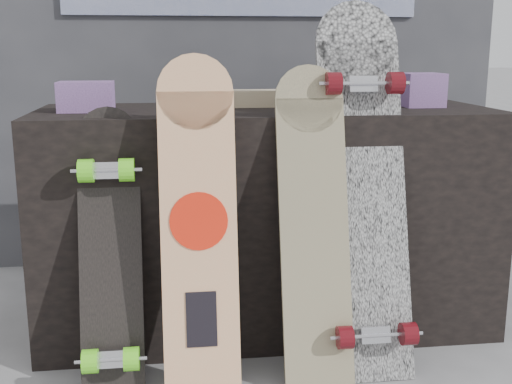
{
  "coord_description": "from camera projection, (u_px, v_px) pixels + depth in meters",
  "views": [
    {
      "loc": [
        -0.33,
        -1.75,
        1.01
      ],
      "look_at": [
        -0.08,
        0.2,
        0.57
      ],
      "focal_mm": 45.0,
      "sensor_mm": 36.0,
      "label": 1
    }
  ],
  "objects": [
    {
      "name": "longboard_celtic",
      "position": [
        314.0,
        215.0,
        1.96
      ],
      "size": [
        0.21,
        0.28,
        0.96
      ],
      "rotation": [
        -0.27,
        0.0,
        0.0
      ],
      "color": "beige",
      "rests_on": "ground"
    },
    {
      "name": "longboard_cascadia",
      "position": [
        364.0,
        180.0,
        2.02
      ],
      "size": [
        0.27,
        0.4,
        1.16
      ],
      "rotation": [
        -0.29,
        0.0,
        0.0
      ],
      "color": "silver",
      "rests_on": "ground"
    },
    {
      "name": "merch_box_small",
      "position": [
        421.0,
        90.0,
        2.33
      ],
      "size": [
        0.14,
        0.14,
        0.12
      ],
      "primitive_type": "cube",
      "color": "#553670",
      "rests_on": "vendor_table"
    },
    {
      "name": "merch_box_flat",
      "position": [
        262.0,
        98.0,
        2.33
      ],
      "size": [
        0.22,
        0.1,
        0.06
      ],
      "primitive_type": "cube",
      "color": "#D1B78C",
      "rests_on": "vendor_table"
    },
    {
      "name": "booth",
      "position": [
        241.0,
        28.0,
        3.01
      ],
      "size": [
        2.4,
        0.22,
        2.2
      ],
      "color": "#34353A",
      "rests_on": "ground"
    },
    {
      "name": "merch_box_purple",
      "position": [
        86.0,
        97.0,
        2.14
      ],
      "size": [
        0.18,
        0.12,
        0.1
      ],
      "primitive_type": "cube",
      "color": "#553670",
      "rests_on": "vendor_table"
    },
    {
      "name": "skateboard_dark",
      "position": [
        110.0,
        246.0,
        1.93
      ],
      "size": [
        0.19,
        0.31,
        0.84
      ],
      "rotation": [
        -0.28,
        0.0,
        0.0
      ],
      "color": "black",
      "rests_on": "ground"
    },
    {
      "name": "vendor_table",
      "position": [
        267.0,
        218.0,
        2.35
      ],
      "size": [
        1.6,
        0.6,
        0.8
      ],
      "primitive_type": "cube",
      "color": "black",
      "rests_on": "ground"
    },
    {
      "name": "longboard_geisha",
      "position": [
        199.0,
        216.0,
        1.88
      ],
      "size": [
        0.23,
        0.22,
        1.0
      ],
      "rotation": [
        -0.2,
        0.0,
        0.0
      ],
      "color": "beige",
      "rests_on": "ground"
    }
  ]
}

